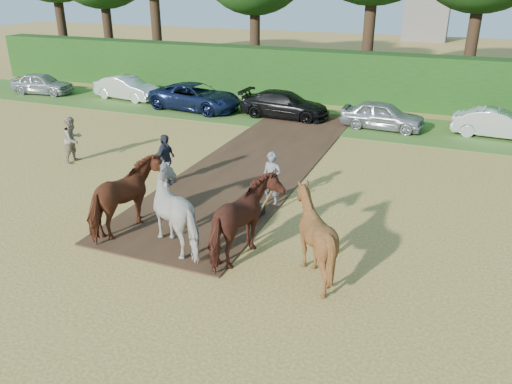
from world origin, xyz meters
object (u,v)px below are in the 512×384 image
object	(u,v)px
spectator_near	(73,139)
parked_cars	(280,105)
spectator_far	(165,160)
plough_team	(216,215)

from	to	relation	value
spectator_near	parked_cars	xyz separation A→B (m)	(5.44, 9.74, -0.24)
spectator_far	plough_team	world-z (taller)	plough_team
plough_team	parked_cars	size ratio (longest dim) A/B	0.20
spectator_far	parked_cars	distance (m)	10.55
parked_cars	spectator_near	bearing A→B (deg)	-119.16
parked_cars	spectator_far	bearing A→B (deg)	-93.53
plough_team	parked_cars	world-z (taller)	plough_team
spectator_far	parked_cars	size ratio (longest dim) A/B	0.05
spectator_near	plough_team	xyz separation A→B (m)	(8.54, -4.37, 0.14)
spectator_far	spectator_near	bearing A→B (deg)	81.04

